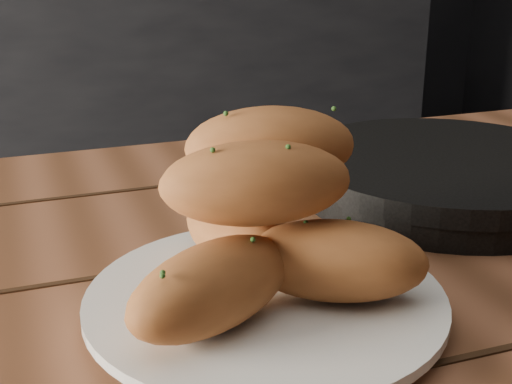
% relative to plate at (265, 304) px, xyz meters
% --- Properties ---
extents(plate, '(0.26, 0.26, 0.02)m').
position_rel_plate_xyz_m(plate, '(0.00, 0.00, 0.00)').
color(plate, white).
rests_on(plate, table).
extents(bread_rolls, '(0.24, 0.21, 0.13)m').
position_rel_plate_xyz_m(bread_rolls, '(-0.00, 0.00, 0.06)').
color(bread_rolls, '#A35C2D').
rests_on(bread_rolls, plate).
extents(skillet, '(0.45, 0.32, 0.05)m').
position_rel_plate_xyz_m(skillet, '(0.27, 0.17, 0.01)').
color(skillet, black).
rests_on(skillet, table).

